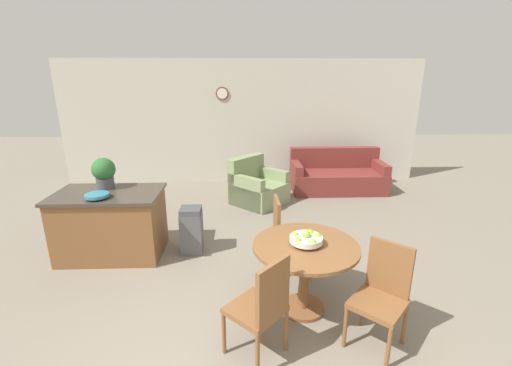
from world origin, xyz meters
name	(u,v)px	position (x,y,z in m)	size (l,w,h in m)	color
wall_back	(242,122)	(0.00, 5.72, 1.35)	(8.00, 0.09, 2.70)	beige
dining_table	(305,260)	(0.64, 0.98, 0.58)	(1.05, 1.05, 0.75)	brown
dining_chair_near_left	(262,305)	(0.18, 0.38, 0.52)	(0.59, 0.59, 0.95)	brown
dining_chair_near_right	(382,291)	(1.25, 0.52, 0.52)	(0.59, 0.59, 0.95)	brown
dining_chair_far_side	(286,233)	(0.54, 1.74, 0.52)	(0.43, 0.43, 0.95)	brown
fruit_bowl	(306,239)	(0.64, 0.98, 0.81)	(0.32, 0.32, 0.15)	silver
kitchen_island	(111,224)	(-1.74, 2.24, 0.45)	(1.36, 0.83, 0.89)	brown
teal_bowl	(97,195)	(-1.77, 2.02, 0.93)	(0.29, 0.29, 0.06)	teal
potted_plant	(104,172)	(-1.82, 2.43, 1.11)	(0.30, 0.30, 0.42)	#4C4C51
trash_bin	(192,230)	(-0.68, 2.27, 0.32)	(0.28, 0.28, 0.65)	#56565B
couch	(337,176)	(2.02, 4.90, 0.29)	(1.92, 0.93, 0.86)	maroon
armchair	(257,188)	(0.29, 4.17, 0.29)	(1.22, 1.22, 0.87)	gray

